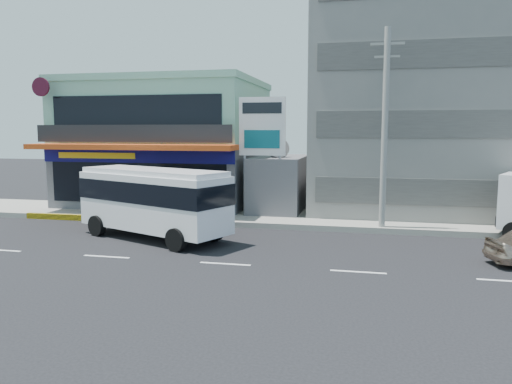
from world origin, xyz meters
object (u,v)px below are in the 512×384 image
at_px(satellite_dish, 277,156).
at_px(motorcycle_rider, 166,211).
at_px(concrete_building, 449,99).
at_px(billboard, 262,133).
at_px(shop_building, 169,146).
at_px(minibus, 153,197).
at_px(utility_pole_near, 385,129).

bearing_deg(satellite_dish, motorcycle_rider, -141.29).
relative_size(satellite_dish, motorcycle_rider, 0.64).
xyz_separation_m(satellite_dish, motorcycle_rider, (-5.24, -4.20, -2.81)).
height_order(concrete_building, billboard, concrete_building).
relative_size(billboard, motorcycle_rider, 2.96).
bearing_deg(shop_building, motorcycle_rider, -68.89).
height_order(satellite_dish, motorcycle_rider, satellite_dish).
relative_size(shop_building, satellite_dish, 8.27).
xyz_separation_m(shop_building, minibus, (3.45, -10.32, -2.03)).
distance_m(concrete_building, utility_pole_near, 8.79).
bearing_deg(motorcycle_rider, shop_building, 111.11).
height_order(concrete_building, satellite_dish, concrete_building).
xyz_separation_m(concrete_building, motorcycle_rider, (-15.24, -8.20, -6.23)).
distance_m(shop_building, motorcycle_rider, 8.31).
bearing_deg(satellite_dish, shop_building, 159.79).
distance_m(satellite_dish, motorcycle_rider, 7.28).
bearing_deg(billboard, shop_building, 147.68).
height_order(billboard, minibus, billboard).
bearing_deg(billboard, minibus, -126.00).
bearing_deg(concrete_building, minibus, -141.99).
height_order(shop_building, motorcycle_rider, shop_building).
height_order(shop_building, billboard, shop_building).
height_order(satellite_dish, minibus, satellite_dish).
relative_size(minibus, motorcycle_rider, 3.52).
xyz_separation_m(shop_building, billboard, (7.50, -4.75, 0.93)).
height_order(billboard, utility_pole_near, utility_pole_near).
bearing_deg(satellite_dish, utility_pole_near, -30.96).
xyz_separation_m(shop_building, motorcycle_rider, (2.76, -7.15, -3.23)).
distance_m(concrete_building, satellite_dish, 11.30).
distance_m(shop_building, satellite_dish, 8.54).
height_order(shop_building, utility_pole_near, utility_pole_near).
distance_m(concrete_building, minibus, 19.14).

